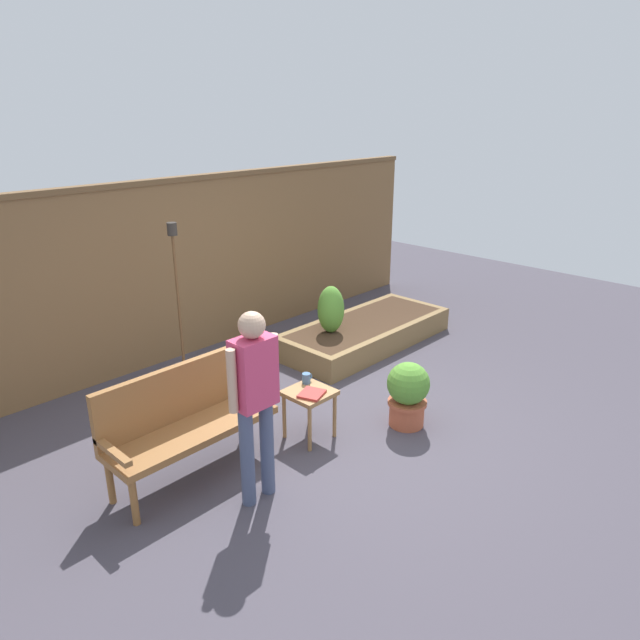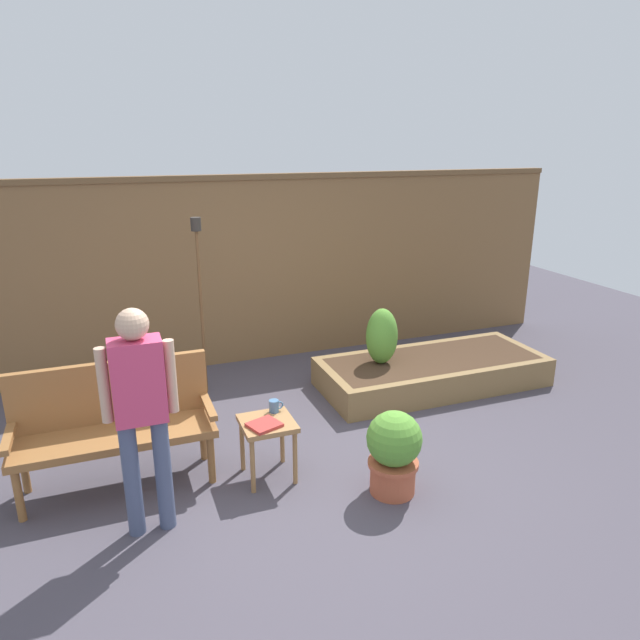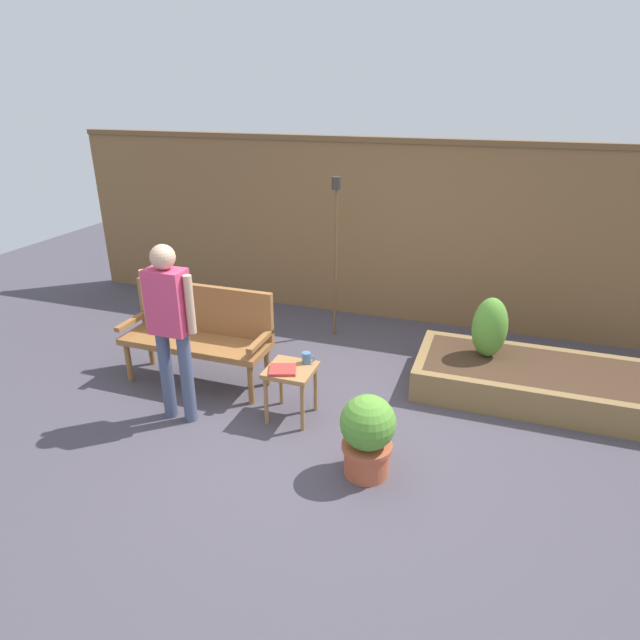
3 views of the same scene
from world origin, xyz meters
name	(u,v)px [view 2 (image 2 of 3)]	position (x,y,z in m)	size (l,w,h in m)	color
ground_plane	(309,473)	(0.00, 0.00, 0.00)	(14.00, 14.00, 0.00)	#47424C
fence_back	(231,271)	(0.00, 2.60, 1.09)	(8.40, 0.14, 2.16)	brown
garden_bench	(114,417)	(-1.39, 0.43, 0.54)	(1.44, 0.48, 0.94)	#936033
side_table	(267,431)	(-0.31, 0.07, 0.40)	(0.40, 0.40, 0.48)	#9E7042
cup_on_table	(274,406)	(-0.21, 0.21, 0.53)	(0.12, 0.08, 0.10)	teal
book_on_table	(264,425)	(-0.35, 0.00, 0.49)	(0.22, 0.20, 0.02)	#B2332D
potted_boxwood	(394,450)	(0.50, -0.45, 0.35)	(0.41, 0.41, 0.65)	#B75638
raised_planter_bed	(432,372)	(1.82, 1.15, 0.15)	(2.40, 1.00, 0.30)	olive
shrub_near_bench	(382,336)	(1.24, 1.23, 0.59)	(0.33, 0.33, 0.59)	brown
tiki_torch	(199,277)	(-0.48, 1.85, 1.23)	(0.10, 0.10, 1.81)	brown
person_by_bench	(140,404)	(-1.22, -0.26, 0.93)	(0.47, 0.20, 1.56)	#475170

